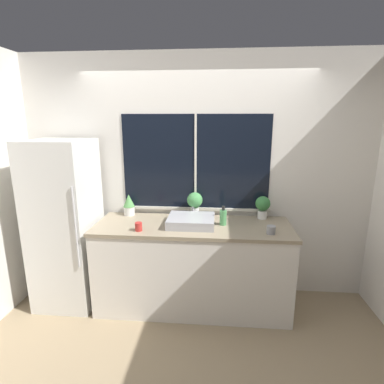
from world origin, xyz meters
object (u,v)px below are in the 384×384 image
Objects in this scene: sink at (191,221)px; mug_grey at (271,230)px; mug_red at (139,227)px; potted_plant_left at (129,204)px; potted_plant_center at (195,202)px; refrigerator at (65,224)px; soap_bottle at (223,217)px; potted_plant_right at (263,206)px.

sink reaches higher than mug_grey.
sink is 0.54m from mug_red.
mug_red is (-0.50, -0.21, -0.00)m from sink.
mug_grey is (1.52, -0.46, -0.09)m from potted_plant_left.
potted_plant_center is (0.76, 0.00, 0.05)m from potted_plant_left.
refrigerator is 8.93× the size of soap_bottle.
refrigerator is 7.14× the size of potted_plant_right.
potted_plant_right is (2.12, 0.28, 0.18)m from refrigerator.
sink is 0.82m from potted_plant_right.
potted_plant_center is 0.40m from soap_bottle.
soap_bottle reaches higher than mug_grey.
refrigerator is 2.15m from potted_plant_right.
soap_bottle reaches higher than mug_red.
potted_plant_right is (1.50, 0.00, 0.02)m from potted_plant_left.
refrigerator is at bearing -178.68° from soap_bottle.
potted_plant_left is at bearing 163.23° from mug_grey.
refrigerator is 1.36m from sink.
mug_red is 1.28m from mug_grey.
potted_plant_right is at bearing 0.00° from potted_plant_center.
refrigerator is at bearing -172.45° from potted_plant_right.
soap_bottle is (0.33, 0.03, 0.04)m from sink.
potted_plant_right is 2.99× the size of mug_red.
potted_plant_right is (0.76, 0.27, 0.10)m from sink.
potted_plant_center is at bearing 148.99° from mug_grey.
potted_plant_center is 0.90m from mug_grey.
potted_plant_left is 0.76m from potted_plant_center.
refrigerator is 0.70m from potted_plant_left.
potted_plant_right is 0.47m from mug_grey.
potted_plant_center is at bearing 180.00° from potted_plant_right.
mug_grey is at bearing -4.71° from refrigerator.
mug_grey is (1.28, 0.03, -0.00)m from mug_red.
sink is (1.36, 0.01, 0.08)m from refrigerator.
potted_plant_center is 1.11× the size of potted_plant_right.
mug_red is at bearing -158.94° from potted_plant_right.
potted_plant_center is 0.74m from potted_plant_right.
sink is at bearing 166.87° from mug_grey.
potted_plant_center is at bearing 0.00° from potted_plant_left.
potted_plant_right reaches higher than mug_grey.
soap_bottle is 0.50m from mug_grey.
potted_plant_left is 1.20× the size of soap_bottle.
mug_red is at bearing -163.61° from soap_bottle.
sink is at bearing -20.49° from potted_plant_left.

